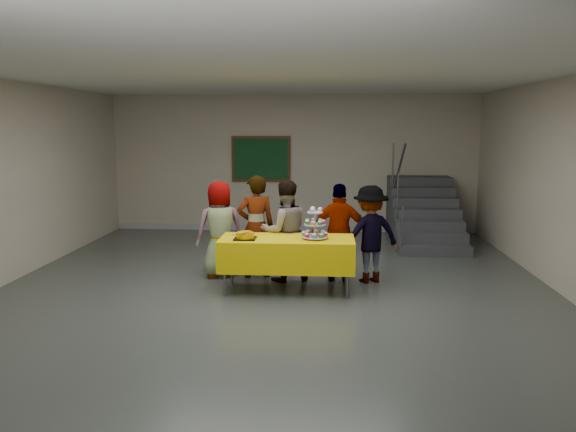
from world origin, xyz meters
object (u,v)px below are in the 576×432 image
cupcake_stand (315,227)px  schoolchild_c (285,231)px  bake_table (287,253)px  schoolchild_d (340,233)px  bear_cake (245,235)px  staircase (423,217)px  noticeboard (261,159)px  schoolchild_b (256,227)px  schoolchild_e (370,234)px  schoolchild_a (220,229)px

cupcake_stand → schoolchild_c: size_ratio=0.29×
bake_table → schoolchild_d: bearing=37.7°
bear_cake → staircase: (3.09, 3.89, -0.34)m
noticeboard → cupcake_stand: bearing=-74.5°
bear_cake → noticeboard: noticeboard is taller
cupcake_stand → schoolchild_b: bearing=140.1°
bake_table → schoolchild_c: bearing=97.2°
bake_table → noticeboard: size_ratio=1.45×
bake_table → schoolchild_e: size_ratio=1.29×
schoolchild_b → bear_cake: bearing=70.5°
cupcake_stand → schoolchild_e: size_ratio=0.31×
bake_table → schoolchild_a: bearing=145.6°
bake_table → schoolchild_a: (-1.09, 0.75, 0.19)m
schoolchild_c → staircase: (2.59, 3.21, -0.27)m
noticeboard → schoolchild_e: bearing=-62.6°
schoolchild_a → bear_cake: bearing=98.4°
schoolchild_e → schoolchild_d: bearing=-22.8°
schoolchild_d → schoolchild_b: bearing=-4.1°
schoolchild_b → noticeboard: bearing=-101.3°
cupcake_stand → schoolchild_e: bearing=36.3°
noticeboard → staircase: bearing=-13.8°
bake_table → bear_cake: bear_cake is taller
bake_table → cupcake_stand: bearing=-2.9°
schoolchild_a → staircase: 4.72m
schoolchild_a → staircase: staircase is taller
bear_cake → staircase: staircase is taller
schoolchild_d → cupcake_stand: bearing=62.1°
schoolchild_c → schoolchild_e: schoolchild_c is taller
schoolchild_b → schoolchild_d: 1.30m
noticeboard → bake_table: bearing=-79.1°
bake_table → cupcake_stand: size_ratio=4.22×
bear_cake → schoolchild_e: schoolchild_e is taller
schoolchild_b → schoolchild_c: 0.50m
schoolchild_e → staircase: 3.47m
schoolchild_c → noticeboard: size_ratio=1.17×
bake_table → schoolchild_b: 0.95m
cupcake_stand → bear_cake: (-0.96, -0.09, -0.11)m
cupcake_stand → schoolchild_d: (0.36, 0.60, -0.20)m
bake_table → bear_cake: size_ratio=5.25×
bake_table → bear_cake: bearing=-169.1°
cupcake_stand → bear_cake: 0.97m
noticeboard → schoolchild_a: bearing=-93.0°
bear_cake → schoolchild_b: (0.04, 0.86, -0.04)m
cupcake_stand → staircase: bearing=60.7°
bake_table → schoolchild_b: size_ratio=1.19×
schoolchild_a → staircase: size_ratio=0.62×
bear_cake → schoolchild_a: (-0.52, 0.86, -0.08)m
bear_cake → staircase: size_ratio=0.15×
schoolchild_d → noticeboard: bearing=-64.5°
noticeboard → schoolchild_c: bearing=-78.5°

